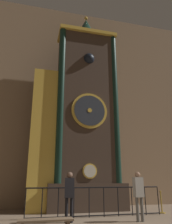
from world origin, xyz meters
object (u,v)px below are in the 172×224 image
Objects in this scene: visitor_bench at (45,224)px; clock_tower at (79,116)px; visitor_far at (139,191)px; stanchion_post at (162,206)px; visitor_near at (69,191)px.

clock_tower is at bearing 67.92° from visitor_bench.
clock_tower is 6.55× the size of visitor_far.
visitor_far is at bearing 21.59° from visitor_bench.
visitor_far reaches higher than stanchion_post.
visitor_near is 4.56m from stanchion_post.
visitor_far is at bearing -63.62° from clock_tower.
stanchion_post reaches higher than visitor_bench.
visitor_far reaches higher than visitor_near.
visitor_far is 3.75m from visitor_bench.
clock_tower reaches higher than visitor_bench.
clock_tower reaches higher than visitor_far.
stanchion_post is (4.36, 1.12, -0.73)m from visitor_near.
clock_tower is 7.65× the size of visitor_bench.
visitor_bench is (-3.43, -1.36, -0.70)m from visitor_far.
visitor_far is 2.53m from stanchion_post.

